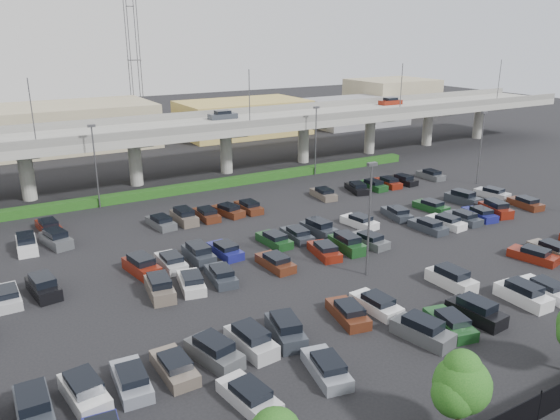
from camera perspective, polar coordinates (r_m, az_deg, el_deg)
name	(u,v)px	position (r m, az deg, el deg)	size (l,w,h in m)	color
ground	(316,246)	(55.70, 3.80, -3.75)	(280.00, 280.00, 0.00)	black
overpass	(193,131)	(81.23, -9.13, 8.19)	(150.00, 13.00, 15.80)	gray
hedge	(215,184)	(76.37, -6.76, 2.72)	(66.00, 1.60, 1.10)	#174113
parked_cars	(328,256)	(51.84, 5.07, -4.77)	(63.24, 41.68, 1.67)	#4D4F53
light_poles	(271,188)	(53.21, -0.95, 2.34)	(66.90, 48.38, 10.30)	#4C4C51
distant_buildings	(197,119)	(113.67, -8.70, 9.39)	(138.00, 24.00, 9.00)	gray
comm_tower	(134,57)	(121.34, -15.02, 15.18)	(2.40, 2.40, 30.00)	#4C4C51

